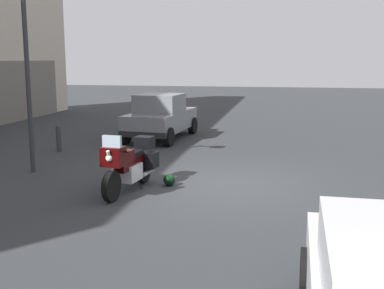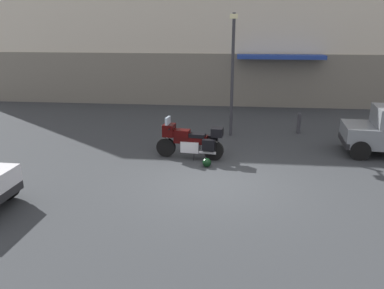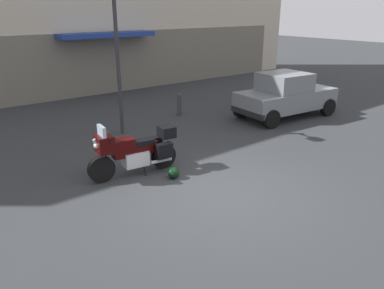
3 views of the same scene
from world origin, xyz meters
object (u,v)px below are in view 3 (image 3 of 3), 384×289
at_px(motorcycle, 135,150).
at_px(car_hatchback_near, 285,95).
at_px(helmet, 174,173).
at_px(streetlamp_curbside, 119,43).
at_px(bollard_curbside, 179,104).

height_order(motorcycle, car_hatchback_near, car_hatchback_near).
bearing_deg(helmet, motorcycle, 127.45).
bearing_deg(car_hatchback_near, streetlamp_curbside, 167.97).
xyz_separation_m(helmet, bollard_curbside, (3.42, 4.41, 0.31)).
distance_m(helmet, bollard_curbside, 5.59).
bearing_deg(motorcycle, car_hatchback_near, -164.20).
bearing_deg(streetlamp_curbside, bollard_curbside, 15.74).
distance_m(car_hatchback_near, bollard_curbside, 3.93).
xyz_separation_m(helmet, car_hatchback_near, (6.39, 1.87, 0.67)).
relative_size(motorcycle, helmet, 8.07).
height_order(streetlamp_curbside, bollard_curbside, streetlamp_curbside).
relative_size(helmet, car_hatchback_near, 0.07).
relative_size(streetlamp_curbside, bollard_curbside, 5.46).
bearing_deg(helmet, streetlamp_curbside, 79.48).
bearing_deg(car_hatchback_near, motorcycle, -165.80).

